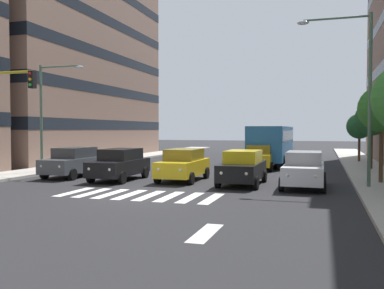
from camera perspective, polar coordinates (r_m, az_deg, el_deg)
The scene contains 16 objects.
ground_plane at distance 18.16m, azimuth -7.06°, elevation -6.77°, with size 180.00×180.00×0.00m, color #262628.
building_right_block_0 at distance 44.83m, azimuth -17.52°, elevation 14.88°, with size 11.51×23.82×25.63m.
crosswalk_markings at distance 18.16m, azimuth -7.06°, elevation -6.76°, with size 6.75×2.80×0.01m.
lane_arrow_0 at distance 11.59m, azimuth 1.84°, elevation -11.79°, with size 0.50×2.20×0.01m, color silver.
car_0 at distance 20.85m, azimuth 14.81°, elevation -3.23°, with size 2.02×4.44×1.72m.
car_1 at distance 21.38m, azimuth 6.82°, elevation -3.05°, with size 2.02×4.44×1.72m.
car_2 at distance 22.93m, azimuth -1.16°, elevation -2.69°, with size 2.02×4.44×1.72m.
car_3 at distance 23.51m, azimuth -9.70°, elevation -2.61°, with size 2.02×4.44×1.72m.
car_4 at distance 25.77m, azimuth -15.63°, elevation -2.25°, with size 2.02×4.44×1.72m.
car_row2_0 at distance 29.68m, azimuth 9.17°, elevation -1.65°, with size 2.02×4.44×1.72m.
bus_behind_traffic at distance 34.04m, azimuth 10.74°, elevation 0.45°, with size 2.78×10.50×3.00m.
street_lamp_left at distance 21.11m, azimuth 21.40°, elevation 7.92°, with size 3.35×0.28×7.94m.
street_lamp_right at distance 27.77m, azimuth -18.73°, elevation 4.98°, with size 3.08×0.28×6.61m.
street_tree_1 at distance 23.03m, azimuth 24.15°, elevation 4.35°, with size 2.32×2.32×4.80m.
street_tree_2 at distance 30.69m, azimuth 22.99°, elevation 3.12°, with size 2.21×2.21×4.42m.
street_tree_3 at distance 37.61m, azimuth 21.58°, elevation 2.27°, with size 2.08×2.08×3.93m.
Camera 1 is at (-7.39, 16.36, 2.77)m, focal length 39.69 mm.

